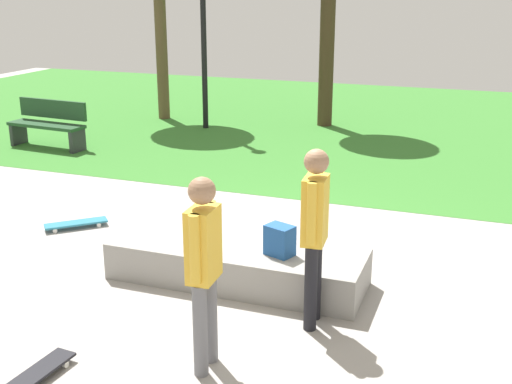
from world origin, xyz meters
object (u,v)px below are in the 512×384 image
backpack_on_ledge (280,240)px  skateboard_by_ledge (34,376)px  park_bench_far_right (49,123)px  concrete_ledge (237,264)px  skateboard_spare (76,223)px  skater_watching (204,261)px  skater_performing_trick (315,225)px

backpack_on_ledge → skateboard_by_ledge: 2.67m
backpack_on_ledge → park_bench_far_right: 7.59m
concrete_ledge → skateboard_by_ledge: concrete_ledge is taller
concrete_ledge → backpack_on_ledge: size_ratio=8.58×
skateboard_by_ledge → park_bench_far_right: size_ratio=0.50×
skateboard_by_ledge → skateboard_spare: size_ratio=1.13×
concrete_ledge → skater_watching: size_ratio=1.65×
skater_watching → concrete_ledge: bearing=102.9°
concrete_ledge → skater_watching: 1.84m
backpack_on_ledge → skater_watching: bearing=105.9°
skateboard_by_ledge → park_bench_far_right: park_bench_far_right is taller
backpack_on_ledge → skater_performing_trick: (0.51, -0.55, 0.43)m
backpack_on_ledge → skateboard_spare: 3.23m
skateboard_spare → backpack_on_ledge: bearing=-15.0°
skater_watching → backpack_on_ledge: bearing=85.5°
skater_performing_trick → park_bench_far_right: (-6.68, 4.97, -0.51)m
backpack_on_ledge → skateboard_by_ledge: size_ratio=0.39×
backpack_on_ledge → skater_watching: skater_watching is taller
concrete_ledge → backpack_on_ledge: (0.50, -0.06, 0.36)m
skateboard_by_ledge → park_bench_far_right: bearing=125.9°
skater_watching → skateboard_spare: (-2.96, 2.40, -0.91)m
park_bench_far_right → skateboard_by_ledge: bearing=-54.1°
backpack_on_ledge → park_bench_far_right: bearing=-15.2°
backpack_on_ledge → skateboard_spare: size_ratio=0.44×
skateboard_spare → park_bench_far_right: (-3.09, 3.59, 0.42)m
concrete_ledge → skater_watching: bearing=-77.1°
skater_performing_trick → skateboard_by_ledge: skater_performing_trick is taller
concrete_ledge → skater_watching: (0.37, -1.63, 0.77)m
skater_performing_trick → skateboard_spare: (-3.59, 1.38, -0.93)m
backpack_on_ledge → skateboard_spare: bearing=5.4°
backpack_on_ledge → skater_watching: 1.63m
concrete_ledge → skater_performing_trick: size_ratio=1.61×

